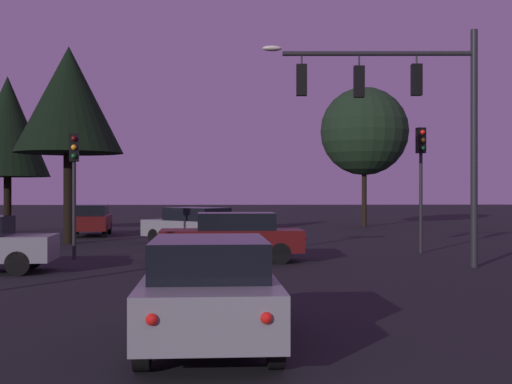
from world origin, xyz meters
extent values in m
plane|color=black|center=(0.00, 24.50, 0.00)|extent=(168.00, 168.00, 0.00)
cylinder|color=#232326|center=(6.16, 14.27, 3.41)|extent=(0.20, 0.20, 6.82)
cylinder|color=#232326|center=(3.42, 14.40, 6.14)|extent=(5.49, 0.40, 0.14)
ellipsoid|color=#F4EACC|center=(0.38, 14.55, 6.29)|extent=(0.56, 0.28, 0.16)
cylinder|color=#232326|center=(4.52, 14.35, 5.98)|extent=(0.05, 0.05, 0.31)
cube|color=black|center=(4.52, 14.35, 5.38)|extent=(0.31, 0.25, 0.90)
sphere|color=red|center=(4.52, 14.49, 5.66)|extent=(0.18, 0.18, 0.18)
sphere|color=#56380C|center=(4.52, 14.49, 5.38)|extent=(0.18, 0.18, 0.18)
sphere|color=#0C4219|center=(4.52, 14.49, 5.10)|extent=(0.18, 0.18, 0.18)
cylinder|color=#232326|center=(2.87, 14.43, 5.96)|extent=(0.05, 0.05, 0.36)
cube|color=black|center=(2.87, 14.43, 5.33)|extent=(0.31, 0.25, 0.90)
sphere|color=red|center=(2.88, 14.57, 5.61)|extent=(0.18, 0.18, 0.18)
sphere|color=#56380C|center=(2.88, 14.57, 5.33)|extent=(0.18, 0.18, 0.18)
sphere|color=#0C4219|center=(2.88, 14.57, 5.05)|extent=(0.18, 0.18, 0.18)
cylinder|color=#232326|center=(1.23, 14.51, 5.98)|extent=(0.05, 0.05, 0.31)
cube|color=black|center=(1.23, 14.51, 5.38)|extent=(0.31, 0.25, 0.90)
sphere|color=red|center=(1.23, 14.65, 5.66)|extent=(0.18, 0.18, 0.18)
sphere|color=#56380C|center=(1.23, 14.65, 5.38)|extent=(0.18, 0.18, 0.18)
sphere|color=#0C4219|center=(1.23, 14.65, 5.10)|extent=(0.18, 0.18, 0.18)
cylinder|color=#232326|center=(5.93, 18.93, 1.77)|extent=(0.12, 0.12, 3.53)
cube|color=black|center=(5.93, 18.93, 3.98)|extent=(0.34, 0.29, 0.90)
sphere|color=red|center=(5.96, 18.80, 4.26)|extent=(0.18, 0.18, 0.18)
sphere|color=#56380C|center=(5.96, 18.80, 3.98)|extent=(0.18, 0.18, 0.18)
sphere|color=#0C4219|center=(5.96, 18.80, 3.70)|extent=(0.18, 0.18, 0.18)
cylinder|color=#232326|center=(-5.84, 17.29, 1.57)|extent=(0.12, 0.12, 3.14)
cube|color=black|center=(-5.84, 17.29, 3.59)|extent=(0.33, 0.28, 0.90)
sphere|color=#4C0A0A|center=(-5.82, 17.15, 3.87)|extent=(0.18, 0.18, 0.18)
sphere|color=#F9A319|center=(-5.82, 17.15, 3.59)|extent=(0.18, 0.18, 0.18)
sphere|color=#0C4219|center=(-5.82, 17.15, 3.31)|extent=(0.18, 0.18, 0.18)
cube|color=gray|center=(-1.18, 4.54, 0.66)|extent=(1.93, 4.37, 0.68)
cube|color=black|center=(-1.18, 4.39, 1.26)|extent=(1.62, 2.37, 0.52)
cylinder|color=black|center=(-2.03, 5.94, 0.32)|extent=(0.22, 0.64, 0.64)
cylinder|color=black|center=(-0.40, 5.98, 0.32)|extent=(0.22, 0.64, 0.64)
cylinder|color=black|center=(-1.96, 3.09, 0.32)|extent=(0.22, 0.64, 0.64)
cylinder|color=black|center=(-0.33, 3.13, 0.32)|extent=(0.22, 0.64, 0.64)
sphere|color=red|center=(-1.76, 2.35, 0.76)|extent=(0.14, 0.14, 0.14)
sphere|color=red|center=(-0.49, 2.38, 0.76)|extent=(0.14, 0.14, 0.14)
cylinder|color=black|center=(-6.42, 14.46, 0.32)|extent=(0.65, 0.24, 0.64)
cylinder|color=black|center=(-6.32, 12.82, 0.32)|extent=(0.65, 0.24, 0.64)
cube|color=#4C0F0F|center=(-0.78, 16.17, 0.66)|extent=(4.42, 1.93, 0.68)
cube|color=black|center=(-0.63, 16.18, 1.26)|extent=(2.41, 1.61, 0.52)
cylinder|color=black|center=(-2.20, 15.33, 0.32)|extent=(0.65, 0.22, 0.64)
cylinder|color=black|center=(-2.25, 16.92, 0.32)|extent=(0.65, 0.22, 0.64)
cylinder|color=black|center=(0.69, 15.42, 0.32)|extent=(0.65, 0.22, 0.64)
cylinder|color=black|center=(0.64, 17.01, 0.32)|extent=(0.65, 0.22, 0.64)
sphere|color=red|center=(1.43, 15.61, 0.76)|extent=(0.14, 0.14, 0.14)
sphere|color=red|center=(1.39, 16.87, 0.76)|extent=(0.14, 0.14, 0.14)
cube|color=gray|center=(-2.25, 23.17, 0.66)|extent=(4.53, 4.29, 0.68)
cube|color=black|center=(-2.13, 23.08, 1.26)|extent=(2.84, 2.77, 0.52)
cylinder|color=black|center=(-3.89, 23.50, 0.32)|extent=(0.61, 0.57, 0.64)
cylinder|color=black|center=(-2.79, 24.76, 0.32)|extent=(0.61, 0.57, 0.64)
cylinder|color=black|center=(-1.70, 21.59, 0.32)|extent=(0.61, 0.57, 0.64)
cylinder|color=black|center=(-0.61, 22.85, 0.32)|extent=(0.61, 0.57, 0.64)
sphere|color=red|center=(-1.02, 21.23, 0.76)|extent=(0.14, 0.14, 0.14)
sphere|color=red|center=(-0.16, 22.22, 0.76)|extent=(0.14, 0.14, 0.14)
cube|color=#4C0F0F|center=(-7.60, 29.13, 0.66)|extent=(2.19, 4.28, 0.68)
cube|color=black|center=(-7.62, 29.28, 1.26)|extent=(1.77, 2.36, 0.52)
cylinder|color=black|center=(-6.67, 27.84, 0.32)|extent=(0.26, 0.66, 0.64)
cylinder|color=black|center=(-8.30, 27.70, 0.32)|extent=(0.26, 0.66, 0.64)
cylinder|color=black|center=(-6.91, 30.56, 0.32)|extent=(0.26, 0.66, 0.64)
cylinder|color=black|center=(-8.54, 30.41, 0.32)|extent=(0.26, 0.66, 0.64)
sphere|color=red|center=(-7.15, 31.25, 0.76)|extent=(0.14, 0.14, 0.14)
sphere|color=red|center=(-8.43, 31.14, 0.76)|extent=(0.14, 0.14, 0.14)
cylinder|color=black|center=(-7.48, 23.89, 1.89)|extent=(0.43, 0.43, 3.78)
cone|color=black|center=(-7.48, 23.89, 6.00)|extent=(4.49, 4.49, 4.45)
cylinder|color=black|center=(-12.48, 31.98, 1.48)|extent=(0.40, 0.40, 2.96)
cone|color=black|center=(-12.48, 31.98, 5.62)|extent=(4.40, 4.40, 5.33)
cylinder|color=black|center=(7.60, 37.36, 2.00)|extent=(0.30, 0.30, 4.00)
sphere|color=black|center=(7.60, 37.36, 5.90)|extent=(5.44, 5.44, 5.44)
camera|label=1|loc=(-0.94, -5.43, 2.18)|focal=49.04mm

